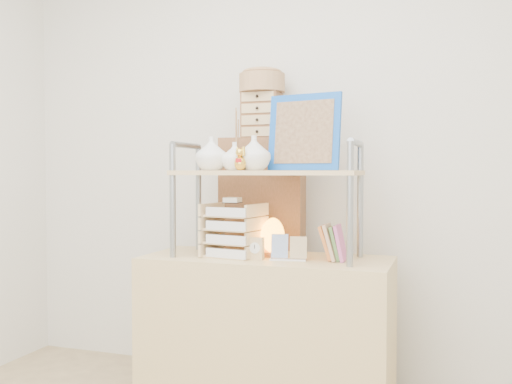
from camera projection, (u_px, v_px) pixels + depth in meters
room_shell at (196, 19)px, 1.98m from camera, size 3.42×3.41×2.61m
desk at (267, 333)px, 2.78m from camera, size 1.20×0.50×0.75m
cabinet at (263, 260)px, 3.17m from camera, size 0.47×0.29×1.35m
hutch at (259, 164)px, 2.78m from camera, size 0.90×0.34×0.80m
letter_tray at (233, 233)px, 2.79m from camera, size 0.27×0.26×0.29m
salt_lamp at (273, 237)px, 2.80m from camera, size 0.12×0.12×0.19m
desk_clock at (256, 248)px, 2.69m from camera, size 0.08×0.04×0.11m
postcard_stand at (288, 253)px, 2.67m from camera, size 0.18×0.08×0.12m
drawer_chest at (262, 115)px, 3.12m from camera, size 0.20×0.16×0.25m
woven_basket at (262, 83)px, 3.11m from camera, size 0.25×0.25×0.10m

